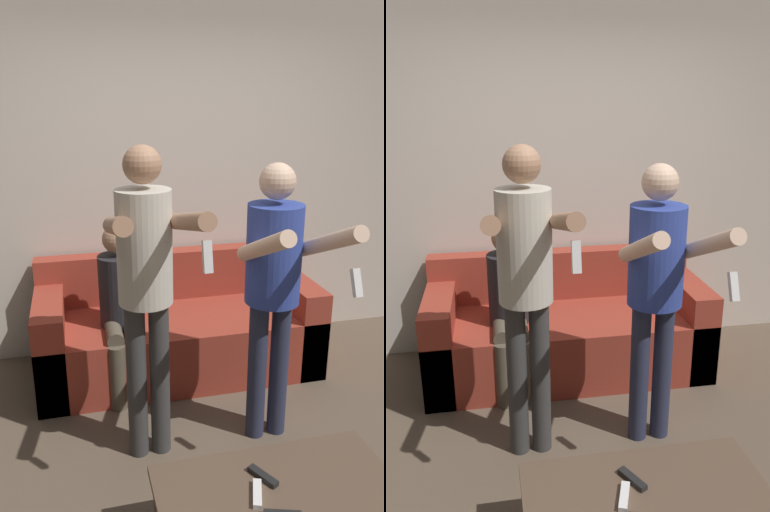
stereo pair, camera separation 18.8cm
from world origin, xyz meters
TOP-DOWN VIEW (x-y plane):
  - ground_plane at (0.00, 0.00)m, footprint 14.00×14.00m
  - wall_back at (0.00, 1.82)m, footprint 6.40×0.06m
  - couch at (-0.07, 1.37)m, footprint 2.01×0.84m
  - person_standing_left at (-0.42, 0.44)m, footprint 0.41×0.78m
  - person_standing_right at (0.29, 0.44)m, footprint 0.42×0.73m
  - person_seated at (-0.49, 1.17)m, footprint 0.27×0.51m
  - coffee_table at (0.01, -0.33)m, footprint 1.05×0.49m
  - remote_mid at (-0.10, -0.38)m, footprint 0.09×0.15m
  - remote_far at (-0.04, -0.29)m, footprint 0.10×0.15m

SIDE VIEW (x-z plane):
  - ground_plane at x=0.00m, z-range 0.00..0.00m
  - couch at x=-0.07m, z-range -0.12..0.71m
  - coffee_table at x=0.01m, z-range 0.15..0.51m
  - remote_mid at x=-0.10m, z-range 0.37..0.39m
  - remote_far at x=-0.04m, z-range 0.37..0.39m
  - person_seated at x=-0.49m, z-range 0.05..1.21m
  - person_standing_right at x=0.29m, z-range 0.20..1.83m
  - person_standing_left at x=-0.42m, z-range 0.21..1.95m
  - wall_back at x=0.00m, z-range 0.00..2.70m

